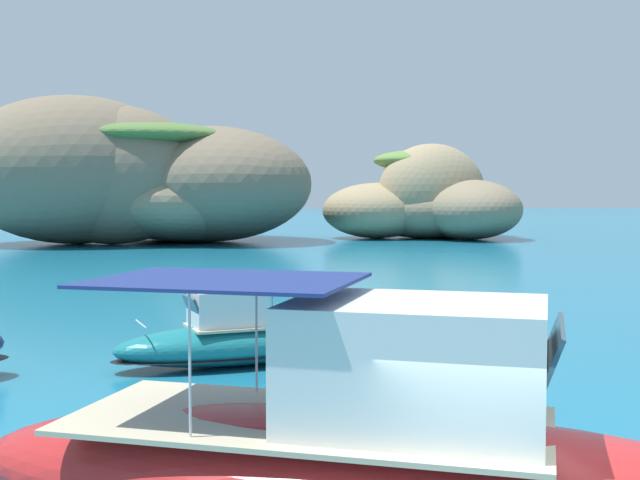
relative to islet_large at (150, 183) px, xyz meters
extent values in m
ellipsoid|color=#756651|center=(-5.81, -1.15, 1.00)|extent=(22.39, 20.31, 11.89)
ellipsoid|color=#756651|center=(-2.99, -2.27, 0.60)|extent=(18.98, 17.13, 11.08)
ellipsoid|color=#756651|center=(4.89, 0.12, -0.10)|extent=(21.37, 24.34, 9.70)
ellipsoid|color=#84755B|center=(3.45, 0.57, -1.51)|extent=(24.19, 25.36, 6.86)
ellipsoid|color=#84755B|center=(2.05, 4.51, -1.67)|extent=(20.85, 19.02, 6.55)
ellipsoid|color=#517538|center=(-0.86, -1.52, 3.66)|extent=(15.14, 13.76, 2.39)
ellipsoid|color=#9E8966|center=(26.81, 3.98, -2.48)|extent=(16.53, 17.59, 4.93)
ellipsoid|color=#84755B|center=(27.76, -1.44, -2.31)|extent=(10.49, 13.36, 5.28)
ellipsoid|color=#84755B|center=(24.08, 1.68, -2.44)|extent=(14.67, 15.11, 5.01)
ellipsoid|color=#9E8966|center=(24.97, 0.79, -0.68)|extent=(12.36, 10.95, 8.54)
ellipsoid|color=#9E8966|center=(20.19, 1.93, -2.44)|extent=(13.41, 12.82, 5.02)
ellipsoid|color=olive|center=(24.33, 1.97, 2.11)|extent=(8.77, 7.97, 1.96)
ellipsoid|color=#19727A|center=(1.75, -51.45, -4.44)|extent=(6.24, 2.88, 1.02)
ellipsoid|color=black|center=(1.75, -51.45, -4.67)|extent=(6.36, 2.93, 0.12)
cube|color=#C6B793|center=(2.19, -51.37, -4.00)|extent=(3.53, 2.11, 0.06)
cube|color=silver|center=(1.45, -51.51, -3.55)|extent=(1.89, 1.55, 0.84)
cube|color=#2D4756|center=(0.61, -51.66, -3.47)|extent=(0.42, 1.19, 0.45)
cylinder|color=silver|center=(-0.55, -51.88, -3.82)|extent=(0.27, 1.25, 0.04)
cube|color=maroon|center=(2.78, -51.26, -3.04)|extent=(2.03, 1.71, 0.04)
cylinder|color=silver|center=(2.90, -51.88, -3.52)|extent=(0.03, 0.03, 0.96)
cylinder|color=silver|center=(2.67, -50.64, -3.52)|extent=(0.03, 0.03, 0.96)
cube|color=#C6B793|center=(1.35, -62.18, -3.40)|extent=(5.96, 4.70, 0.06)
cube|color=silver|center=(2.44, -62.74, -2.68)|extent=(3.39, 3.09, 1.38)
cube|color=#2D4756|center=(3.69, -63.38, -2.54)|extent=(1.15, 1.85, 0.73)
cube|color=navy|center=(0.47, -61.74, -1.82)|extent=(3.68, 3.39, 0.04)
cylinder|color=silver|center=(0.94, -60.82, -2.61)|extent=(0.03, 0.03, 1.57)
cylinder|color=silver|center=(0.00, -62.66, -2.61)|extent=(0.03, 0.03, 1.57)
camera|label=1|loc=(-0.44, -71.41, -0.81)|focal=47.16mm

